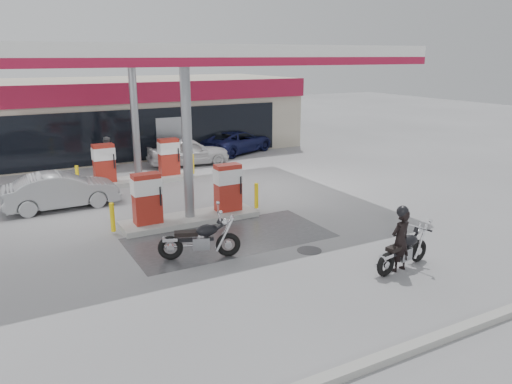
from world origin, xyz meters
TOP-DOWN VIEW (x-y plane):
  - ground at (0.00, 0.00)m, footprint 90.00×90.00m
  - wet_patch at (0.50, 0.00)m, footprint 6.00×3.00m
  - drain_cover at (2.00, -2.00)m, footprint 0.70×0.70m
  - kerb at (0.00, -7.00)m, footprint 28.00×0.25m
  - store_building at (0.01, 15.94)m, footprint 22.00×8.22m
  - canopy at (0.00, 5.00)m, footprint 16.00×10.02m
  - pump_island_near at (0.00, 2.00)m, footprint 5.14×1.30m
  - pump_island_far at (0.00, 8.00)m, footprint 5.14×1.30m
  - main_motorcycle at (3.42, -4.14)m, footprint 2.03×0.77m
  - biker_main at (3.23, -4.18)m, footprint 0.63×0.46m
  - parked_motorcycle at (-0.86, -1.01)m, footprint 2.15×1.13m
  - sedan_white at (3.16, 10.20)m, footprint 4.16×2.00m
  - attendant at (-0.64, 10.80)m, footprint 0.78×0.91m
  - hatchback_silver at (-3.46, 5.60)m, footprint 3.95×1.43m
  - parked_car_right at (6.80, 12.00)m, footprint 4.91×3.63m

SIDE VIEW (x-z plane):
  - ground at x=0.00m, z-range 0.00..0.00m
  - wet_patch at x=0.50m, z-range 0.00..0.00m
  - drain_cover at x=2.00m, z-range 0.00..0.01m
  - kerb at x=0.00m, z-range 0.00..0.15m
  - main_motorcycle at x=3.42m, z-range -0.06..0.99m
  - parked_motorcycle at x=-0.86m, z-range -0.07..1.08m
  - parked_car_right at x=6.80m, z-range 0.00..1.24m
  - hatchback_silver at x=-3.46m, z-range 0.00..1.29m
  - sedan_white at x=3.16m, z-range 0.00..1.37m
  - pump_island_near at x=0.00m, z-range -0.18..1.60m
  - pump_island_far at x=0.00m, z-range -0.18..1.60m
  - biker_main at x=3.23m, z-range 0.00..1.62m
  - attendant at x=-0.64m, z-range 0.00..1.64m
  - store_building at x=0.01m, z-range 0.01..4.01m
  - canopy at x=0.00m, z-range 2.51..8.02m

